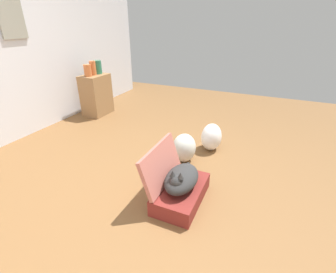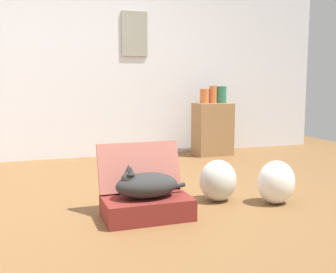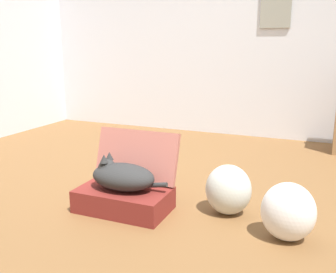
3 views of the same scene
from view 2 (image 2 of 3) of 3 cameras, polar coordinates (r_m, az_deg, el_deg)
The scene contains 11 objects.
ground_plane at distance 3.21m, azimuth -4.18°, elevation -9.57°, with size 7.68×7.68×0.00m, color brown.
wall_back at distance 5.30m, azimuth -10.78°, elevation 11.30°, with size 6.40×0.15×2.60m.
suitcase_base at distance 2.91m, azimuth -2.92°, elevation -9.83°, with size 0.61×0.36×0.15m, color maroon.
suitcase_lid at distance 3.03m, azimuth -3.98°, elevation -4.22°, with size 0.61×0.36×0.04m, color #B26356.
cat at distance 2.87m, azimuth -3.13°, elevation -6.68°, with size 0.52×0.27×0.23m.
plastic_bag_white at distance 3.32m, azimuth 6.94°, elevation -6.08°, with size 0.30×0.27×0.33m, color silver.
plastic_bag_clear at distance 3.33m, azimuth 14.75°, elevation -6.14°, with size 0.31×0.25×0.34m, color white.
side_table at distance 5.37m, azimuth 6.19°, elevation 1.04°, with size 0.46×0.33×0.67m, color olive.
vase_tall at distance 5.30m, azimuth 5.07°, elevation 5.60°, with size 0.12×0.12×0.18m, color #CC6B38.
vase_short at distance 5.39m, azimuth 7.36°, elevation 5.78°, with size 0.14×0.14×0.22m, color #2D7051.
vase_round at distance 5.34m, azimuth 6.25°, elevation 5.81°, with size 0.10×0.10×0.22m, color #CC6B38.
Camera 2 is at (-0.79, -2.97, 0.95)m, focal length 44.01 mm.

